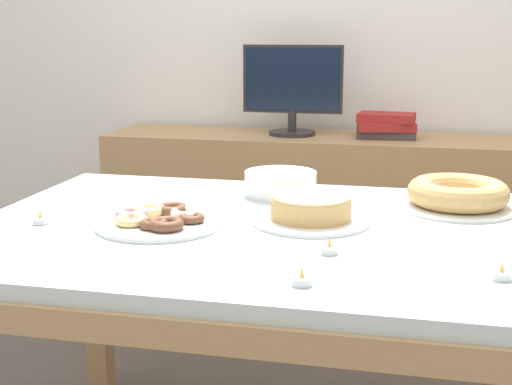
% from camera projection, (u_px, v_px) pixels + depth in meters
% --- Properties ---
extents(wall_back, '(8.00, 0.10, 2.60)m').
position_uv_depth(wall_back, '(334.00, 18.00, 3.19)').
color(wall_back, white).
rests_on(wall_back, ground).
extents(dining_table, '(1.43, 1.05, 0.78)m').
position_uv_depth(dining_table, '(253.00, 261.00, 1.78)').
color(dining_table, silver).
rests_on(dining_table, ground).
extents(sideboard, '(1.85, 0.44, 0.81)m').
position_uv_depth(sideboard, '(321.00, 228.00, 3.11)').
color(sideboard, tan).
rests_on(sideboard, ground).
extents(computer_monitor, '(0.42, 0.20, 0.38)m').
position_uv_depth(computer_monitor, '(292.00, 90.00, 3.00)').
color(computer_monitor, '#262628').
rests_on(computer_monitor, sideboard).
extents(book_stack, '(0.25, 0.20, 0.10)m').
position_uv_depth(book_stack, '(386.00, 126.00, 2.95)').
color(book_stack, '#3F3838').
rests_on(book_stack, sideboard).
extents(cake_chocolate_round, '(0.29, 0.29, 0.07)m').
position_uv_depth(cake_chocolate_round, '(311.00, 211.00, 1.77)').
color(cake_chocolate_round, white).
rests_on(cake_chocolate_round, dining_table).
extents(cake_golden_bundt, '(0.31, 0.31, 0.08)m').
position_uv_depth(cake_golden_bundt, '(458.00, 195.00, 1.91)').
color(cake_golden_bundt, white).
rests_on(cake_golden_bundt, dining_table).
extents(pastry_platter, '(0.31, 0.31, 0.04)m').
position_uv_depth(pastry_platter, '(159.00, 220.00, 1.75)').
color(pastry_platter, white).
rests_on(pastry_platter, dining_table).
extents(plate_stack, '(0.21, 0.21, 0.07)m').
position_uv_depth(plate_stack, '(280.00, 183.00, 2.07)').
color(plate_stack, white).
rests_on(plate_stack, dining_table).
extents(tealight_right_edge, '(0.04, 0.04, 0.04)m').
position_uv_depth(tealight_right_edge, '(329.00, 249.00, 1.53)').
color(tealight_right_edge, silver).
rests_on(tealight_right_edge, dining_table).
extents(tealight_near_cakes, '(0.04, 0.04, 0.04)m').
position_uv_depth(tealight_near_cakes, '(501.00, 275.00, 1.37)').
color(tealight_near_cakes, silver).
rests_on(tealight_near_cakes, dining_table).
extents(tealight_centre, '(0.04, 0.04, 0.04)m').
position_uv_depth(tealight_centre, '(41.00, 220.00, 1.77)').
color(tealight_centre, silver).
rests_on(tealight_centre, dining_table).
extents(tealight_near_front, '(0.04, 0.04, 0.04)m').
position_uv_depth(tealight_near_front, '(302.00, 280.00, 1.34)').
color(tealight_near_front, silver).
rests_on(tealight_near_front, dining_table).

